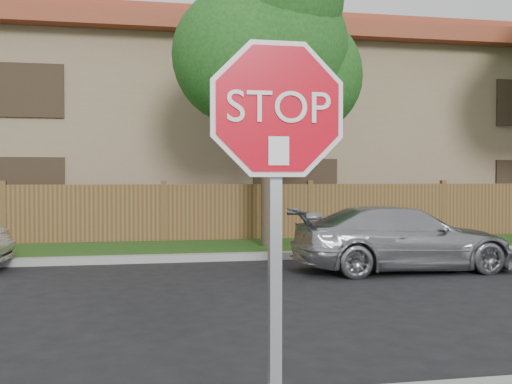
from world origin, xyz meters
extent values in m
cube|color=gray|center=(0.00, 8.15, 0.07)|extent=(70.00, 0.30, 0.15)
cube|color=#1E4714|center=(0.00, 9.80, 0.06)|extent=(70.00, 3.00, 0.12)
cube|color=#54391D|center=(0.00, 11.40, 0.80)|extent=(70.00, 0.12, 1.60)
cube|color=#897755|center=(0.00, 17.00, 3.00)|extent=(34.00, 8.00, 6.00)
cube|color=brown|center=(0.00, 17.00, 6.25)|extent=(35.20, 9.20, 0.50)
cube|color=brown|center=(0.00, 17.00, 6.85)|extent=(33.00, 5.50, 0.70)
cylinder|color=#382B21|center=(2.50, 9.70, 1.96)|extent=(0.44, 0.44, 3.92)
sphere|color=#1A4615|center=(2.50, 9.70, 4.90)|extent=(3.80, 3.80, 3.80)
sphere|color=#1A4615|center=(3.40, 10.00, 4.34)|extent=(3.00, 3.00, 3.00)
sphere|color=#1A4615|center=(1.70, 9.30, 4.62)|extent=(3.20, 3.20, 3.20)
cube|color=gray|center=(0.10, -1.44, 1.25)|extent=(0.07, 0.06, 2.30)
cylinder|color=white|center=(0.10, -1.50, 2.15)|extent=(1.01, 0.02, 1.01)
cylinder|color=red|center=(0.10, -1.51, 2.15)|extent=(0.93, 0.02, 0.93)
cube|color=white|center=(0.10, -1.53, 1.93)|extent=(0.11, 0.00, 0.15)
imported|color=#A3A5AA|center=(4.32, 6.11, 0.62)|extent=(4.26, 1.75, 1.23)
camera|label=1|loc=(-0.61, -4.57, 1.79)|focal=42.00mm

